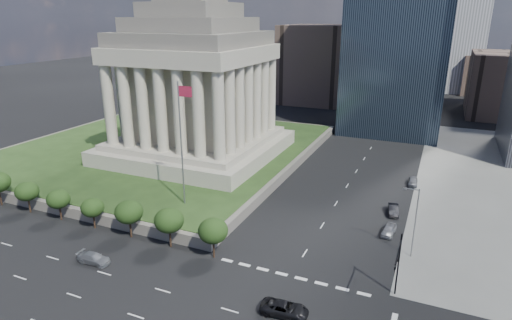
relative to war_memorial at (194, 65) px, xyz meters
The scene contains 16 objects.
ground 65.71m from the war_memorial, 56.82° to the left, with size 500.00×500.00×0.00m, color black.
plaza_terrace 23.35m from the war_memorial, 169.70° to the left, with size 66.00×70.00×1.80m, color #666157.
plaza_lawn 22.52m from the war_memorial, 169.70° to the left, with size 64.00×68.00×0.10m, color #233B18.
war_memorial is the anchor object (origin of this frame).
flagpole 28.16m from the war_memorial, 63.11° to the right, with size 2.52×0.24×20.00m.
tree_row 38.69m from the war_memorial, 92.53° to the right, with size 53.00×4.00×6.00m, color black, non-canonical shape.
midrise_glass 59.82m from the war_memorial, 52.55° to the left, with size 26.00×26.00×60.00m, color black.
building_filler_ne 105.88m from the war_memorial, 51.17° to the left, with size 20.00×30.00×20.00m, color #4F3E36.
building_filler_nw 82.43m from the war_memorial, 87.21° to the left, with size 24.00×30.00×28.00m, color #4F3E36.
traffic_signal_ne 60.00m from the war_memorial, 36.42° to the right, with size 0.30×5.74×8.00m.
street_lamp_north 54.92m from the war_memorial, 25.92° to the right, with size 2.13×0.22×10.00m.
pickup_truck 58.35m from the war_memorial, 48.98° to the right, with size 2.46×5.33×1.48m, color black.
suv_grey 47.37m from the war_memorial, 77.68° to the right, with size 1.90×4.68×1.36m, color slate.
parked_sedan_near 51.66m from the war_memorial, 22.01° to the right, with size 1.72×4.28×1.46m, color gray.
parked_sedan_mid 49.36m from the war_memorial, 13.24° to the right, with size 4.45×1.55×1.47m, color black.
parked_sedan_far 50.18m from the war_memorial, ahead, with size 4.29×1.73×1.46m, color slate.
Camera 1 is at (14.70, -30.21, 31.20)m, focal length 30.00 mm.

